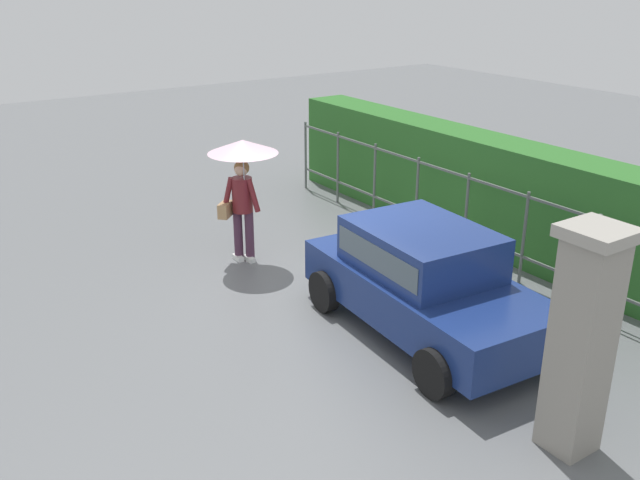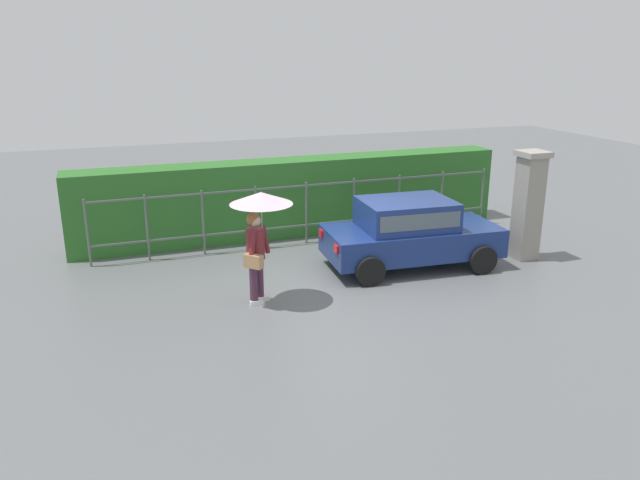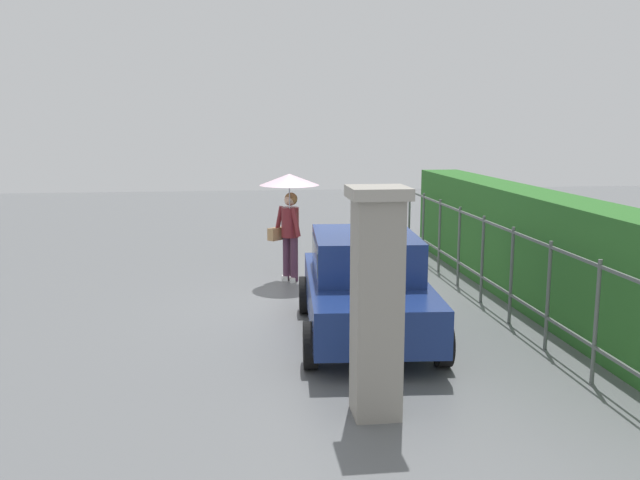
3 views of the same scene
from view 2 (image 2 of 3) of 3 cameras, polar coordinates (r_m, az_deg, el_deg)
ground_plane at (r=12.63m, az=3.14°, el=-3.72°), size 40.00×40.00×0.00m
car at (r=13.29m, az=8.27°, el=0.87°), size 3.84×2.08×1.48m
pedestrian at (r=11.09m, az=-5.66°, el=2.06°), size 1.13×1.13×2.10m
gate_pillar at (r=14.31m, az=18.68°, el=3.13°), size 0.60×0.60×2.42m
fence_section at (r=14.75m, az=-1.28°, el=2.80°), size 9.92×0.05×1.50m
hedge_row at (r=15.51m, az=-2.32°, el=4.01°), size 10.87×0.90×1.90m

